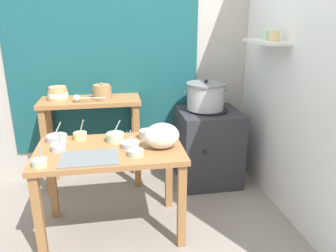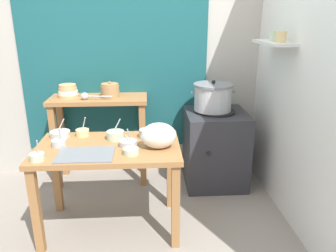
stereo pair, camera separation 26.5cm
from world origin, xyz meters
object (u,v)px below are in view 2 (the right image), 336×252
ladle (86,96)px  prep_bowl_6 (59,143)px  prep_table (109,159)px  prep_bowl_3 (148,133)px  prep_bowl_2 (60,134)px  prep_bowl_7 (37,157)px  serving_tray (86,155)px  plastic_bag (159,136)px  bowl_stack_enamel (68,91)px  prep_bowl_1 (82,132)px  steamer_pot (213,97)px  back_shelf_table (100,119)px  clay_pot (110,90)px  prep_bowl_4 (128,143)px  stove_block (215,148)px  prep_bowl_5 (131,151)px  prep_bowl_0 (115,135)px

ladle → prep_bowl_6: (-0.09, -0.74, -0.19)m
prep_table → prep_bowl_6: prep_bowl_6 is taller
prep_table → prep_bowl_3: (0.31, 0.17, 0.15)m
prep_table → prep_bowl_3: size_ratio=8.11×
prep_bowl_2 → prep_bowl_7: size_ratio=1.05×
serving_tray → prep_bowl_6: 0.30m
plastic_bag → prep_bowl_2: bearing=160.0°
bowl_stack_enamel → ladle: 0.23m
prep_bowl_1 → steamer_pot: bearing=23.0°
back_shelf_table → prep_bowl_7: back_shelf_table is taller
steamer_pot → prep_bowl_3: 0.87m
clay_pot → bowl_stack_enamel: (-0.42, 0.03, -0.01)m
steamer_pot → prep_bowl_4: steamer_pot is taller
stove_block → prep_bowl_7: size_ratio=5.01×
stove_block → steamer_pot: steamer_pot is taller
bowl_stack_enamel → plastic_bag: bowl_stack_enamel is taller
steamer_pot → prep_bowl_1: bearing=-157.0°
prep_bowl_4 → ladle: bearing=119.4°
clay_pot → steamer_pot: bearing=-6.2°
back_shelf_table → prep_bowl_6: back_shelf_table is taller
prep_table → prep_bowl_6: size_ratio=7.19×
prep_bowl_1 → prep_bowl_4: bearing=-32.7°
bowl_stack_enamel → plastic_bag: bearing=-47.6°
back_shelf_table → prep_bowl_1: 0.62m
back_shelf_table → prep_bowl_7: (-0.28, -1.08, 0.07)m
prep_table → back_shelf_table: bearing=101.8°
prep_bowl_1 → prep_bowl_5: prep_bowl_1 is taller
prep_bowl_5 → ladle: bearing=116.5°
prep_bowl_1 → prep_bowl_6: prep_bowl_1 is taller
stove_block → serving_tray: bearing=-141.8°
ladle → prep_bowl_5: size_ratio=1.91×
prep_bowl_1 → prep_bowl_3: bearing=-7.2°
steamer_pot → prep_bowl_7: (-1.41, -0.97, -0.16)m
prep_bowl_3 → prep_bowl_5: size_ratio=0.86×
prep_bowl_3 → prep_bowl_4: 0.24m
clay_pot → prep_bowl_7: 1.18m
back_shelf_table → ladle: bearing=-137.9°
prep_bowl_1 → clay_pot: bearing=74.0°
bowl_stack_enamel → ladle: size_ratio=0.67×
prep_bowl_3 → back_shelf_table: bearing=125.3°
clay_pot → prep_bowl_5: (0.24, -1.02, -0.22)m
ladle → serving_tray: size_ratio=0.75×
prep_bowl_5 → plastic_bag: bearing=27.4°
prep_table → prep_bowl_7: 0.53m
prep_bowl_5 → prep_bowl_7: size_ratio=1.01×
prep_bowl_2 → stove_block: bearing=19.4°
ladle → prep_bowl_0: 0.72m
stove_block → prep_bowl_3: (-0.68, -0.55, 0.37)m
ladle → prep_bowl_1: (0.05, -0.52, -0.18)m
back_shelf_table → prep_bowl_3: back_shelf_table is taller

